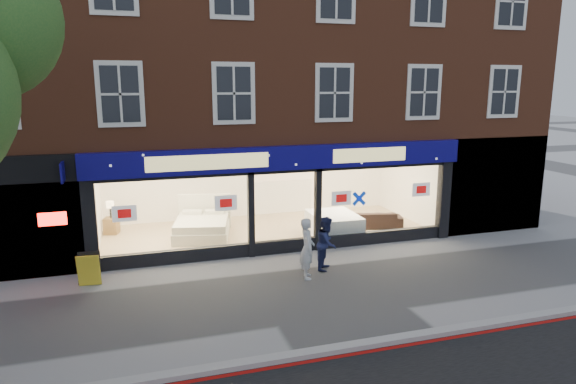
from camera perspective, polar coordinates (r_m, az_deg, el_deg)
name	(u,v)px	position (r m, az deg, el deg)	size (l,w,h in m)	color
ground	(320,290)	(13.11, 3.63, -10.83)	(120.00, 120.00, 0.00)	gray
kerb_line	(377,350)	(10.56, 9.88, -16.94)	(60.00, 0.10, 0.01)	#8C0A07
kerb_stone	(373,343)	(10.69, 9.39, -16.21)	(60.00, 0.25, 0.12)	gray
showroom_floor	(267,231)	(17.81, -2.39, -4.40)	(11.00, 4.50, 0.10)	tan
building	(252,37)	(18.78, -4.01, 16.85)	(19.00, 8.26, 10.30)	brown
display_bed	(202,226)	(17.28, -9.51, -3.73)	(2.21, 2.50, 1.22)	beige
bedside_table	(112,226)	(18.30, -19.02, -3.56)	(0.45, 0.45, 0.55)	brown
mattress_stack	(334,225)	(17.17, 5.11, -3.63)	(1.50, 1.88, 0.73)	white
sofa	(373,219)	(18.32, 9.48, -3.00)	(1.95, 0.76, 0.57)	black
a_board	(89,269)	(14.17, -21.24, -8.01)	(0.56, 0.36, 0.86)	gold
pedestrian_grey	(307,248)	(13.61, 2.15, -6.26)	(0.60, 0.39, 1.64)	#B6BABE
pedestrian_blue	(327,243)	(14.28, 4.32, -5.69)	(0.73, 0.57, 1.50)	#191E46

